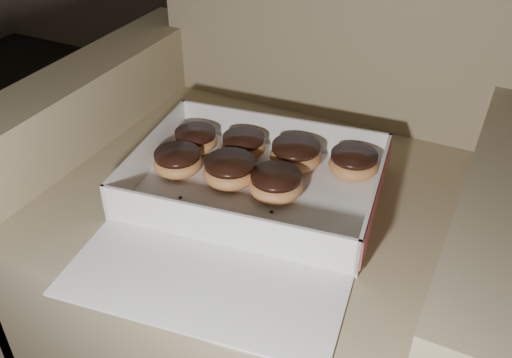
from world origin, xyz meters
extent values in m
cube|color=#887657|center=(-0.02, 1.06, 0.22)|extent=(0.76, 0.76, 0.44)
cube|color=#887657|center=(-0.43, 1.06, 0.29)|extent=(0.13, 0.76, 0.59)
cube|color=#887657|center=(0.39, 1.06, 0.29)|extent=(0.13, 0.76, 0.59)
cube|color=white|center=(-0.02, 1.02, 0.45)|extent=(0.47, 0.38, 0.01)
cube|color=white|center=(-0.04, 1.18, 0.48)|extent=(0.43, 0.06, 0.06)
cube|color=white|center=(0.00, 0.86, 0.48)|extent=(0.43, 0.06, 0.06)
cube|color=white|center=(-0.23, 0.99, 0.48)|extent=(0.05, 0.32, 0.06)
cube|color=white|center=(0.19, 1.05, 0.48)|extent=(0.05, 0.32, 0.06)
cube|color=#C7505D|center=(0.20, 1.05, 0.48)|extent=(0.04, 0.31, 0.06)
cube|color=white|center=(0.01, 0.77, 0.44)|extent=(0.44, 0.24, 0.01)
ellipsoid|color=#E3914F|center=(0.02, 1.12, 0.47)|extent=(0.10, 0.10, 0.05)
cylinder|color=black|center=(0.02, 1.12, 0.49)|extent=(0.09, 0.09, 0.01)
ellipsoid|color=#E3914F|center=(-0.17, 1.00, 0.47)|extent=(0.09, 0.09, 0.04)
cylinder|color=black|center=(-0.17, 1.00, 0.49)|extent=(0.09, 0.09, 0.01)
ellipsoid|color=#E3914F|center=(-0.18, 1.08, 0.47)|extent=(0.09, 0.09, 0.04)
cylinder|color=black|center=(-0.18, 1.08, 0.49)|extent=(0.08, 0.08, 0.01)
ellipsoid|color=#E3914F|center=(-0.09, 1.11, 0.47)|extent=(0.09, 0.09, 0.04)
cylinder|color=black|center=(-0.09, 1.11, 0.49)|extent=(0.08, 0.08, 0.01)
ellipsoid|color=#E3914F|center=(0.13, 1.14, 0.47)|extent=(0.09, 0.09, 0.04)
cylinder|color=black|center=(0.13, 1.14, 0.49)|extent=(0.09, 0.09, 0.01)
ellipsoid|color=#E3914F|center=(0.02, 1.01, 0.47)|extent=(0.10, 0.10, 0.05)
cylinder|color=black|center=(0.02, 1.01, 0.49)|extent=(0.09, 0.09, 0.01)
ellipsoid|color=#E3914F|center=(-0.07, 1.01, 0.47)|extent=(0.10, 0.10, 0.05)
cylinder|color=black|center=(-0.07, 1.01, 0.49)|extent=(0.09, 0.09, 0.01)
ellipsoid|color=black|center=(0.04, 0.97, 0.45)|extent=(0.01, 0.01, 0.00)
ellipsoid|color=black|center=(-0.09, 0.90, 0.45)|extent=(0.01, 0.01, 0.00)
ellipsoid|color=black|center=(-0.12, 0.93, 0.45)|extent=(0.01, 0.01, 0.00)
camera|label=1|loc=(0.35, 0.26, 1.06)|focal=40.00mm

